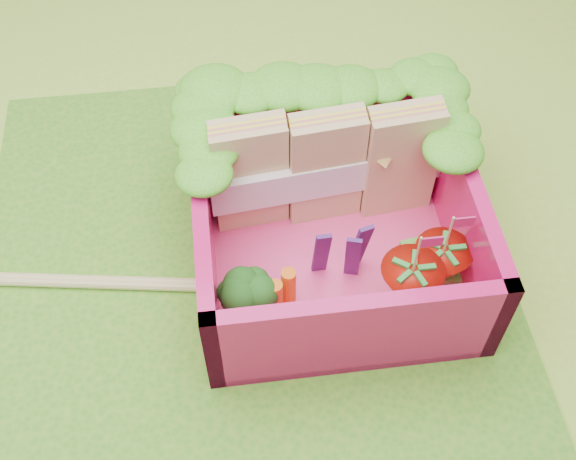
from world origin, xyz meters
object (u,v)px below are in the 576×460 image
Objects in this scene: sandwich_stack at (327,167)px; strawberry_right at (440,266)px; chopsticks at (57,281)px; bento_box at (334,222)px; broccoli at (239,293)px; strawberry_left at (409,287)px.

sandwich_stack is 0.72m from strawberry_right.
strawberry_right is at bearing -48.92° from sandwich_stack.
chopsticks is at bearing 171.99° from strawberry_right.
broccoli is at bearing -146.95° from bento_box.
strawberry_right is (0.17, 0.10, -0.01)m from strawberry_left.
sandwich_stack reaches higher than chopsticks.
strawberry_right is 1.85m from chopsticks.
broccoli is 0.16× the size of chopsticks.
strawberry_right reaches higher than broccoli.
strawberry_left is at bearing -12.26° from chopsticks.
chopsticks is (-1.36, 0.00, -0.25)m from bento_box.
bento_box is at bearing 33.05° from broccoli.
sandwich_stack reaches higher than strawberry_right.
broccoli reaches higher than chopsticks.
sandwich_stack is 3.48× the size of broccoli.
chopsticks is (-1.65, 0.36, -0.18)m from strawberry_left.
bento_box is 2.46× the size of strawberry_left.
strawberry_right is at bearing 3.61° from broccoli.
bento_box is 2.57× the size of strawberry_right.
sandwich_stack is (0.01, 0.27, 0.09)m from bento_box.
broccoli is 0.63× the size of strawberry_left.
broccoli is at bearing 176.82° from strawberry_left.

